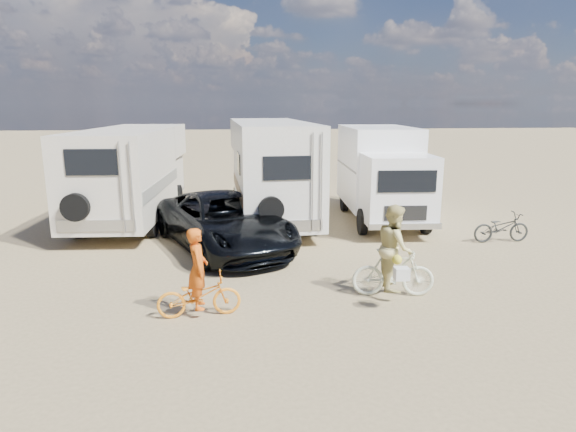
{
  "coord_description": "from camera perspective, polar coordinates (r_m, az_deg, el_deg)",
  "views": [
    {
      "loc": [
        -1.57,
        -10.01,
        4.01
      ],
      "look_at": [
        -0.34,
        1.77,
        1.3
      ],
      "focal_mm": 30.65,
      "sensor_mm": 36.0,
      "label": 1
    }
  ],
  "objects": [
    {
      "name": "dark_suv",
      "position": [
        13.94,
        -7.43,
        -0.63
      ],
      "size": [
        4.57,
        6.16,
        1.56
      ],
      "primitive_type": "imported",
      "rotation": [
        0.0,
        0.0,
        0.4
      ],
      "color": "black",
      "rests_on": "ground"
    },
    {
      "name": "cooler",
      "position": [
        13.67,
        -4.94,
        -3.33
      ],
      "size": [
        0.57,
        0.46,
        0.41
      ],
      "primitive_type": "cube",
      "rotation": [
        0.0,
        0.0,
        0.19
      ],
      "color": "#20609B",
      "rests_on": "ground"
    },
    {
      "name": "rider_man",
      "position": [
        9.57,
        -10.37,
        -7.01
      ],
      "size": [
        0.43,
        0.61,
        1.58
      ],
      "primitive_type": "imported",
      "rotation": [
        0.0,
        0.0,
        1.67
      ],
      "color": "#D25310",
      "rests_on": "ground"
    },
    {
      "name": "rv_left",
      "position": [
        17.91,
        -17.64,
        4.52
      ],
      "size": [
        2.95,
        7.88,
        3.18
      ],
      "primitive_type": null,
      "rotation": [
        0.0,
        0.0,
        -0.06
      ],
      "color": "silver",
      "rests_on": "ground"
    },
    {
      "name": "bike_woman",
      "position": [
        10.71,
        12.1,
        -6.44
      ],
      "size": [
        1.78,
        0.72,
        1.04
      ],
      "primitive_type": "imported",
      "rotation": [
        0.0,
        0.0,
        1.43
      ],
      "color": "silver",
      "rests_on": "ground"
    },
    {
      "name": "bike_man",
      "position": [
        9.7,
        -10.29,
        -9.06
      ],
      "size": [
        1.64,
        0.72,
        0.84
      ],
      "primitive_type": "imported",
      "rotation": [
        0.0,
        0.0,
        1.67
      ],
      "color": "orange",
      "rests_on": "ground"
    },
    {
      "name": "box_truck",
      "position": [
        17.23,
        10.91,
        4.64
      ],
      "size": [
        2.56,
        5.91,
        3.22
      ],
      "primitive_type": null,
      "rotation": [
        0.0,
        0.0,
        -0.05
      ],
      "color": "white",
      "rests_on": "ground"
    },
    {
      "name": "ground",
      "position": [
        10.9,
        2.76,
        -8.72
      ],
      "size": [
        140.0,
        140.0,
        0.0
      ],
      "primitive_type": "plane",
      "color": "#9C865D",
      "rests_on": "ground"
    },
    {
      "name": "crate",
      "position": [
        13.41,
        -1.14,
        -3.63
      ],
      "size": [
        0.55,
        0.55,
        0.4
      ],
      "primitive_type": "cube",
      "rotation": [
        0.0,
        0.0,
        -0.11
      ],
      "color": "#7F6248",
      "rests_on": "ground"
    },
    {
      "name": "rv_main",
      "position": [
        17.15,
        -2.04,
        5.17
      ],
      "size": [
        2.77,
        7.66,
        3.42
      ],
      "primitive_type": null,
      "rotation": [
        0.0,
        0.0,
        0.05
      ],
      "color": "white",
      "rests_on": "ground"
    },
    {
      "name": "rider_woman",
      "position": [
        10.59,
        12.2,
        -4.48
      ],
      "size": [
        0.8,
        0.96,
        1.81
      ],
      "primitive_type": "imported",
      "rotation": [
        0.0,
        0.0,
        1.43
      ],
      "color": "#CDC076",
      "rests_on": "ground"
    },
    {
      "name": "bike_parked",
      "position": [
        15.83,
        23.5,
        -1.23
      ],
      "size": [
        1.7,
        0.61,
        0.89
      ],
      "primitive_type": "imported",
      "rotation": [
        0.0,
        0.0,
        1.59
      ],
      "color": "#232624",
      "rests_on": "ground"
    }
  ]
}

